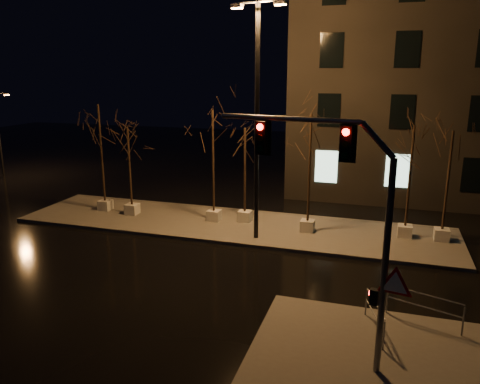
% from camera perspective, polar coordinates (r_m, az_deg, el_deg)
% --- Properties ---
extents(ground, '(90.00, 90.00, 0.00)m').
position_cam_1_polar(ground, '(18.71, -7.06, -9.80)').
color(ground, black).
rests_on(ground, ground).
extents(median, '(22.00, 5.00, 0.15)m').
position_cam_1_polar(median, '(23.89, -1.16, -4.03)').
color(median, '#4F4C47').
rests_on(median, ground).
extents(sidewalk_corner, '(7.00, 5.00, 0.15)m').
position_cam_1_polar(sidewalk_corner, '(14.18, 16.65, -18.53)').
color(sidewalk_corner, '#4F4C47').
rests_on(sidewalk_corner, ground).
extents(tree_0, '(1.80, 1.80, 5.99)m').
position_cam_1_polar(tree_0, '(26.36, -16.74, 7.41)').
color(tree_0, '#B0AFA5').
rests_on(tree_0, median).
extents(tree_1, '(1.80, 1.80, 4.81)m').
position_cam_1_polar(tree_1, '(25.32, -13.45, 5.32)').
color(tree_1, '#B0AFA5').
rests_on(tree_1, median).
extents(tree_2, '(1.80, 1.80, 5.81)m').
position_cam_1_polar(tree_2, '(23.39, -3.34, 6.84)').
color(tree_2, '#B0AFA5').
rests_on(tree_2, median).
extents(tree_3, '(1.80, 1.80, 4.95)m').
position_cam_1_polar(tree_3, '(23.33, 0.60, 5.23)').
color(tree_3, '#B0AFA5').
rests_on(tree_3, median).
extents(tree_4, '(1.80, 1.80, 5.79)m').
position_cam_1_polar(tree_4, '(21.95, 8.59, 6.15)').
color(tree_4, '#B0AFA5').
rests_on(tree_4, median).
extents(tree_5, '(1.80, 1.80, 5.36)m').
position_cam_1_polar(tree_5, '(22.37, 20.25, 4.73)').
color(tree_5, '#B0AFA5').
rests_on(tree_5, median).
extents(tree_6, '(1.80, 1.80, 5.15)m').
position_cam_1_polar(tree_6, '(22.51, 24.28, 4.00)').
color(tree_6, '#B0AFA5').
rests_on(tree_6, median).
extents(traffic_signal_mast, '(5.18, 1.07, 6.43)m').
position_cam_1_polar(traffic_signal_mast, '(11.81, 12.76, -2.06)').
color(traffic_signal_mast, '#585A5F').
rests_on(traffic_signal_mast, sidewalk_corner).
extents(streetlight_main, '(2.57, 0.93, 10.36)m').
position_cam_1_polar(streetlight_main, '(20.67, 2.10, 10.21)').
color(streetlight_main, black).
rests_on(streetlight_main, median).
extents(streetlight_far, '(1.20, 0.49, 6.22)m').
position_cam_1_polar(streetlight_far, '(38.27, -27.26, 6.53)').
color(streetlight_far, black).
rests_on(streetlight_far, ground).
extents(guard_rail_a, '(2.18, 0.80, 0.99)m').
position_cam_1_polar(guard_rail_a, '(15.65, 21.52, -12.62)').
color(guard_rail_a, '#585A5F').
rests_on(guard_rail_a, sidewalk_corner).
extents(guard_rail_b, '(0.60, 1.90, 0.94)m').
position_cam_1_polar(guard_rail_b, '(14.79, 16.11, -13.97)').
color(guard_rail_b, '#585A5F').
rests_on(guard_rail_b, sidewalk_corner).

